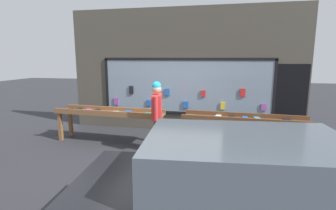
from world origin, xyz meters
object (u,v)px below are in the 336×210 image
at_px(display_table_right, 244,122).
at_px(parked_car, 244,193).
at_px(display_table_left, 109,115).
at_px(small_dog, 176,145).
at_px(person_browsing, 157,111).

bearing_deg(display_table_right, parked_car, -93.58).
height_order(display_table_left, small_dog, display_table_left).
relative_size(person_browsing, parked_car, 0.42).
bearing_deg(display_table_right, person_browsing, -166.07).
relative_size(display_table_right, parked_car, 0.73).
height_order(person_browsing, parked_car, person_browsing).
xyz_separation_m(person_browsing, parked_car, (1.82, -2.96, -0.28)).
bearing_deg(display_table_left, parked_car, -46.60).
relative_size(display_table_right, person_browsing, 1.74).
height_order(person_browsing, small_dog, person_browsing).
relative_size(display_table_left, parked_car, 0.73).
relative_size(display_table_right, small_dog, 5.55).
distance_m(display_table_right, person_browsing, 2.12).
bearing_deg(display_table_left, display_table_right, -0.01).
xyz_separation_m(display_table_right, person_browsing, (-2.04, -0.51, 0.27)).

